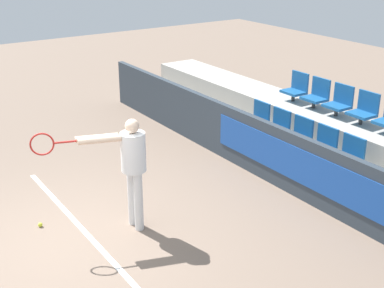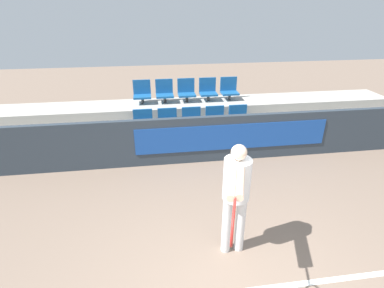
# 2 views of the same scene
# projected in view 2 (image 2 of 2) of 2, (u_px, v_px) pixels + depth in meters

# --- Properties ---
(barrier_wall) EXTENTS (11.24, 0.14, 1.05)m
(barrier_wall) POSITION_uv_depth(u_px,v_px,m) (197.00, 140.00, 6.49)
(barrier_wall) COLOR #2D3842
(barrier_wall) RESTS_ON ground
(bleacher_tier_front) EXTENTS (10.84, 0.98, 0.45)m
(bleacher_tier_front) POSITION_uv_depth(u_px,v_px,m) (192.00, 142.00, 7.12)
(bleacher_tier_front) COLOR #ADA89E
(bleacher_tier_front) RESTS_ON ground
(bleacher_tier_middle) EXTENTS (10.84, 0.98, 0.89)m
(bleacher_tier_middle) POSITION_uv_depth(u_px,v_px,m) (187.00, 118.00, 7.90)
(bleacher_tier_middle) COLOR #ADA89E
(bleacher_tier_middle) RESTS_ON ground
(stadium_chair_0) EXTENTS (0.44, 0.36, 0.57)m
(stadium_chair_0) POSITION_uv_depth(u_px,v_px,m) (143.00, 123.00, 6.87)
(stadium_chair_0) COLOR #333333
(stadium_chair_0) RESTS_ON bleacher_tier_front
(stadium_chair_1) EXTENTS (0.44, 0.36, 0.57)m
(stadium_chair_1) POSITION_uv_depth(u_px,v_px,m) (168.00, 122.00, 6.95)
(stadium_chair_1) COLOR #333333
(stadium_chair_1) RESTS_ON bleacher_tier_front
(stadium_chair_2) EXTENTS (0.44, 0.36, 0.57)m
(stadium_chair_2) POSITION_uv_depth(u_px,v_px,m) (192.00, 121.00, 7.02)
(stadium_chair_2) COLOR #333333
(stadium_chair_2) RESTS_ON bleacher_tier_front
(stadium_chair_3) EXTENTS (0.44, 0.36, 0.57)m
(stadium_chair_3) POSITION_uv_depth(u_px,v_px,m) (215.00, 119.00, 7.09)
(stadium_chair_3) COLOR #333333
(stadium_chair_3) RESTS_ON bleacher_tier_front
(stadium_chair_4) EXTENTS (0.44, 0.36, 0.57)m
(stadium_chair_4) POSITION_uv_depth(u_px,v_px,m) (238.00, 118.00, 7.16)
(stadium_chair_4) COLOR #333333
(stadium_chair_4) RESTS_ON bleacher_tier_front
(stadium_chair_5) EXTENTS (0.44, 0.36, 0.57)m
(stadium_chair_5) POSITION_uv_depth(u_px,v_px,m) (142.00, 93.00, 7.55)
(stadium_chair_5) COLOR #333333
(stadium_chair_5) RESTS_ON bleacher_tier_middle
(stadium_chair_6) EXTENTS (0.44, 0.36, 0.57)m
(stadium_chair_6) POSITION_uv_depth(u_px,v_px,m) (164.00, 92.00, 7.62)
(stadium_chair_6) COLOR #333333
(stadium_chair_6) RESTS_ON bleacher_tier_middle
(stadium_chair_7) EXTENTS (0.44, 0.36, 0.57)m
(stadium_chair_7) POSITION_uv_depth(u_px,v_px,m) (186.00, 91.00, 7.70)
(stadium_chair_7) COLOR #333333
(stadium_chair_7) RESTS_ON bleacher_tier_middle
(stadium_chair_8) EXTENTS (0.44, 0.36, 0.57)m
(stadium_chair_8) POSITION_uv_depth(u_px,v_px,m) (208.00, 90.00, 7.77)
(stadium_chair_8) COLOR #333333
(stadium_chair_8) RESTS_ON bleacher_tier_middle
(stadium_chair_9) EXTENTS (0.44, 0.36, 0.57)m
(stadium_chair_9) POSITION_uv_depth(u_px,v_px,m) (229.00, 89.00, 7.84)
(stadium_chair_9) COLOR #333333
(stadium_chair_9) RESTS_ON bleacher_tier_middle
(tennis_player) EXTENTS (0.62, 1.49, 1.68)m
(tennis_player) POSITION_uv_depth(u_px,v_px,m) (236.00, 191.00, 3.82)
(tennis_player) COLOR silver
(tennis_player) RESTS_ON ground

